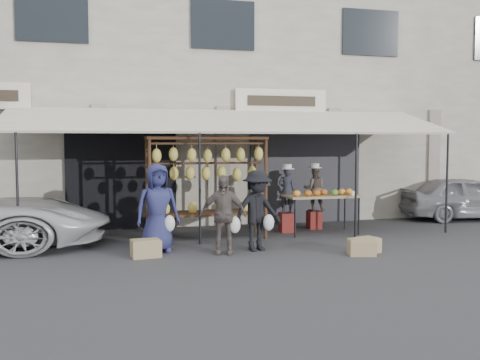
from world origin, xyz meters
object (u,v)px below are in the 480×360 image
object	(u,v)px
produce_table	(322,196)
customer_mid	(223,214)
customer_right	(257,211)
crate_near_a	(361,247)
banana_rack	(206,167)
sedan	(466,198)
crate_far	(146,248)
vendor_right	(314,189)
vendor_left	(287,190)
customer_left	(157,208)
crate_near_b	(366,245)

from	to	relation	value
produce_table	customer_mid	size ratio (longest dim) A/B	1.14
customer_right	crate_near_a	world-z (taller)	customer_right
banana_rack	customer_right	distance (m)	1.88
produce_table	sedan	bearing A→B (deg)	13.70
customer_right	sedan	xyz separation A→B (m)	(6.66, 2.61, -0.19)
crate_far	vendor_right	bearing A→B (deg)	27.96
vendor_left	sedan	size ratio (longest dim) A/B	0.30
produce_table	sedan	xyz separation A→B (m)	(4.70, 1.14, -0.28)
produce_table	vendor_right	distance (m)	0.73
crate_far	customer_left	bearing A→B (deg)	57.27
produce_table	customer_right	distance (m)	2.45
crate_near_b	crate_far	xyz separation A→B (m)	(-4.12, 0.64, 0.02)
banana_rack	customer_left	size ratio (longest dim) A/B	1.52
vendor_left	customer_mid	xyz separation A→B (m)	(-1.96, -1.99, -0.24)
vendor_right	customer_mid	size ratio (longest dim) A/B	0.73
customer_left	crate_near_a	size ratio (longest dim) A/B	3.54
crate_near_a	sedan	size ratio (longest dim) A/B	0.14
vendor_left	vendor_right	xyz separation A→B (m)	(0.82, 0.32, -0.01)
vendor_left	crate_far	distance (m)	3.99
produce_table	customer_left	world-z (taller)	customer_left
banana_rack	produce_table	bearing A→B (deg)	-1.85
customer_right	crate_far	xyz separation A→B (m)	(-2.15, -0.05, -0.63)
customer_right	crate_near_a	bearing A→B (deg)	-41.43
customer_mid	customer_right	bearing A→B (deg)	23.39
banana_rack	customer_left	distance (m)	1.83
crate_far	sedan	size ratio (longest dim) A/B	0.15
banana_rack	crate_near_a	xyz separation A→B (m)	(2.50, -2.43, -1.42)
vendor_left	crate_near_a	world-z (taller)	vendor_left
crate_near_a	crate_near_b	bearing A→B (deg)	44.23
customer_left	sedan	bearing A→B (deg)	5.71
customer_right	crate_near_a	size ratio (longest dim) A/B	3.26
crate_near_a	vendor_left	bearing A→B (deg)	100.96
vendor_left	banana_rack	bearing A→B (deg)	27.43
crate_near_a	crate_near_b	xyz separation A→B (m)	(0.20, 0.19, -0.00)
crate_near_a	crate_near_b	world-z (taller)	crate_near_a
customer_left	crate_near_b	bearing A→B (deg)	-24.12
vendor_right	sedan	xyz separation A→B (m)	(4.59, 0.43, -0.38)
crate_near_b	crate_far	distance (m)	4.17
vendor_right	crate_far	bearing A→B (deg)	44.56
vendor_right	sedan	distance (m)	4.63
vendor_right	crate_far	distance (m)	4.84
banana_rack	customer_left	bearing A→B (deg)	-134.34
customer_mid	crate_far	bearing A→B (deg)	-169.39
crate_near_a	sedan	distance (m)	6.01
banana_rack	vendor_left	world-z (taller)	banana_rack
banana_rack	sedan	size ratio (longest dim) A/B	0.74
customer_mid	crate_near_b	xyz separation A→B (m)	(2.68, -0.56, -0.61)
customer_mid	customer_left	bearing A→B (deg)	171.63
banana_rack	crate_far	world-z (taller)	banana_rack
vendor_right	crate_near_a	distance (m)	3.19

